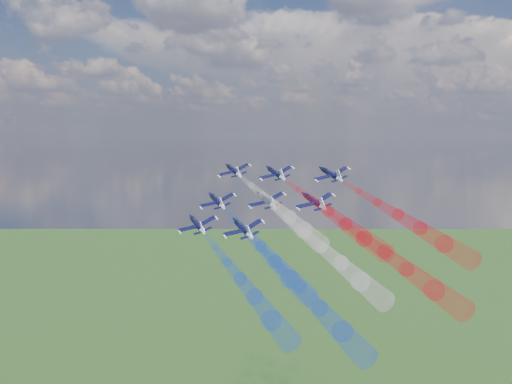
% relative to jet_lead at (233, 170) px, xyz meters
% --- Properties ---
extents(jet_lead, '(17.14, 16.98, 9.95)m').
position_rel_jet_lead_xyz_m(jet_lead, '(0.00, 0.00, 0.00)').
color(jet_lead, black).
extents(trail_lead, '(38.36, 36.31, 17.70)m').
position_rel_jet_lead_xyz_m(trail_lead, '(21.78, -19.65, -7.59)').
color(trail_lead, white).
extents(jet_inner_left, '(17.14, 16.98, 9.95)m').
position_rel_jet_lead_xyz_m(jet_inner_left, '(2.44, -15.46, -7.60)').
color(jet_inner_left, black).
extents(trail_inner_left, '(38.36, 36.31, 17.70)m').
position_rel_jet_lead_xyz_m(trail_inner_left, '(24.22, -35.10, -15.19)').
color(trail_inner_left, blue).
extents(jet_inner_right, '(17.14, 16.98, 9.95)m').
position_rel_jet_lead_xyz_m(jet_inner_right, '(14.92, -2.63, -0.28)').
color(jet_inner_right, black).
extents(trail_inner_right, '(38.36, 36.31, 17.70)m').
position_rel_jet_lead_xyz_m(trail_inner_right, '(36.70, -22.27, -7.88)').
color(trail_inner_right, red).
extents(jet_outer_left, '(17.14, 16.98, 9.95)m').
position_rel_jet_lead_xyz_m(jet_outer_left, '(3.36, -28.01, -12.43)').
color(jet_outer_left, black).
extents(trail_outer_left, '(38.36, 36.31, 17.70)m').
position_rel_jet_lead_xyz_m(trail_outer_left, '(25.14, -47.66, -20.02)').
color(trail_outer_left, blue).
extents(jet_center_third, '(17.14, 16.98, 9.95)m').
position_rel_jet_lead_xyz_m(jet_center_third, '(17.50, -15.74, -6.67)').
color(jet_center_third, black).
extents(trail_center_third, '(38.36, 36.31, 17.70)m').
position_rel_jet_lead_xyz_m(trail_center_third, '(39.28, -35.39, -14.27)').
color(trail_center_third, white).
extents(jet_outer_right, '(17.14, 16.98, 9.95)m').
position_rel_jet_lead_xyz_m(jet_outer_right, '(31.87, -3.95, -0.04)').
color(jet_outer_right, black).
extents(trail_outer_right, '(38.36, 36.31, 17.70)m').
position_rel_jet_lead_xyz_m(trail_outer_right, '(53.65, -23.60, -7.64)').
color(trail_outer_right, red).
extents(jet_rear_left, '(17.14, 16.98, 9.95)m').
position_rel_jet_lead_xyz_m(jet_rear_left, '(17.63, -30.60, -12.12)').
color(jet_rear_left, black).
extents(trail_rear_left, '(38.36, 36.31, 17.70)m').
position_rel_jet_lead_xyz_m(trail_rear_left, '(39.41, -50.25, -19.71)').
color(trail_rear_left, blue).
extents(jet_rear_right, '(17.14, 16.98, 9.95)m').
position_rel_jet_lead_xyz_m(jet_rear_right, '(31.72, -18.03, -6.09)').
color(jet_rear_right, black).
extents(trail_rear_right, '(38.36, 36.31, 17.70)m').
position_rel_jet_lead_xyz_m(trail_rear_right, '(53.50, -37.68, -13.68)').
color(trail_rear_right, red).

